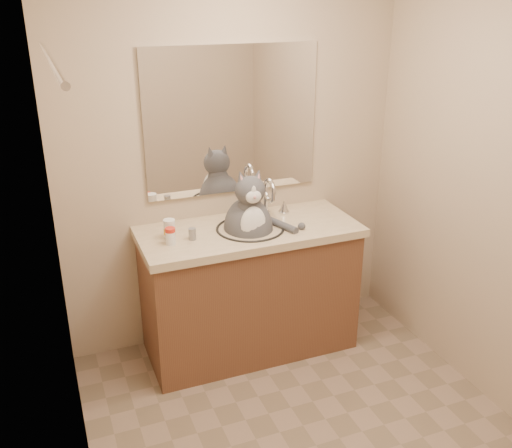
{
  "coord_description": "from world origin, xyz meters",
  "views": [
    {
      "loc": [
        -1.14,
        -2.02,
        2.18
      ],
      "look_at": [
        -0.08,
        0.65,
        1.01
      ],
      "focal_mm": 40.0,
      "sensor_mm": 36.0,
      "label": 1
    }
  ],
  "objects": [
    {
      "name": "room",
      "position": [
        0.0,
        0.0,
        1.2
      ],
      "size": [
        2.22,
        2.52,
        2.42
      ],
      "color": "gray",
      "rests_on": "ground"
    },
    {
      "name": "vanity",
      "position": [
        0.0,
        0.96,
        0.44
      ],
      "size": [
        1.34,
        0.59,
        1.12
      ],
      "color": "brown",
      "rests_on": "ground"
    },
    {
      "name": "mirror",
      "position": [
        0.0,
        1.24,
        1.45
      ],
      "size": [
        1.1,
        0.02,
        0.9
      ],
      "primitive_type": "cube",
      "color": "white",
      "rests_on": "room"
    },
    {
      "name": "shower_curtain",
      "position": [
        -1.05,
        0.1,
        1.03
      ],
      "size": [
        0.02,
        1.3,
        1.93
      ],
      "color": "beige",
      "rests_on": "ground"
    },
    {
      "name": "cat",
      "position": [
        -0.01,
        0.94,
        0.88
      ],
      "size": [
        0.42,
        0.37,
        0.59
      ],
      "rotation": [
        0.0,
        0.0,
        -0.09
      ],
      "color": "#4D4D52",
      "rests_on": "vanity"
    },
    {
      "name": "pill_bottle_redcap",
      "position": [
        -0.5,
        0.9,
        0.9
      ],
      "size": [
        0.07,
        0.07,
        0.1
      ],
      "rotation": [
        0.0,
        0.0,
        0.32
      ],
      "color": "white",
      "rests_on": "vanity"
    },
    {
      "name": "pill_bottle_orange",
      "position": [
        -0.48,
        0.98,
        0.91
      ],
      "size": [
        0.07,
        0.07,
        0.12
      ],
      "rotation": [
        0.0,
        0.0,
        0.02
      ],
      "color": "white",
      "rests_on": "vanity"
    },
    {
      "name": "grey_canister",
      "position": [
        -0.37,
        0.92,
        0.88
      ],
      "size": [
        0.06,
        0.06,
        0.07
      ],
      "rotation": [
        0.0,
        0.0,
        0.34
      ],
      "color": "gray",
      "rests_on": "vanity"
    }
  ]
}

